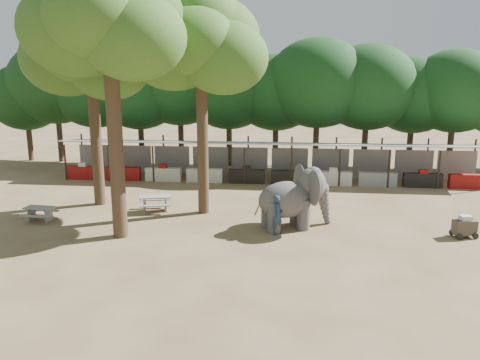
# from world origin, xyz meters

# --- Properties ---
(ground) EXTENTS (100.00, 100.00, 0.00)m
(ground) POSITION_xyz_m (0.00, 0.00, 0.00)
(ground) COLOR brown
(ground) RESTS_ON ground
(vendor_stalls) EXTENTS (28.00, 2.99, 2.80)m
(vendor_stalls) POSITION_xyz_m (-0.00, 13.84, 1.18)
(vendor_stalls) COLOR #ADB0B5
(vendor_stalls) RESTS_ON ground
(yard_tree_left) EXTENTS (7.10, 6.90, 11.02)m
(yard_tree_left) POSITION_xyz_m (-9.13, 7.19, 8.20)
(yard_tree_left) COLOR #332316
(yard_tree_left) RESTS_ON ground
(yard_tree_center) EXTENTS (7.10, 6.90, 12.04)m
(yard_tree_center) POSITION_xyz_m (-6.13, 2.19, 9.21)
(yard_tree_center) COLOR #332316
(yard_tree_center) RESTS_ON ground
(yard_tree_back) EXTENTS (7.10, 6.90, 11.36)m
(yard_tree_back) POSITION_xyz_m (-3.13, 6.19, 8.54)
(yard_tree_back) COLOR #332316
(yard_tree_back) RESTS_ON ground
(backdrop_trees) EXTENTS (46.46, 5.95, 8.33)m
(backdrop_trees) POSITION_xyz_m (0.00, 19.00, 5.51)
(backdrop_trees) COLOR #332316
(backdrop_trees) RESTS_ON ground
(elephant) EXTENTS (3.81, 2.99, 2.84)m
(elephant) POSITION_xyz_m (1.65, 4.06, 1.42)
(elephant) COLOR #434141
(elephant) RESTS_ON ground
(handler) EXTENTS (0.72, 0.78, 1.80)m
(handler) POSITION_xyz_m (0.90, 3.01, 0.90)
(handler) COLOR #26384C
(handler) RESTS_ON ground
(picnic_table_near) EXTENTS (1.52, 1.39, 0.70)m
(picnic_table_near) POSITION_xyz_m (-10.70, 3.73, 0.46)
(picnic_table_near) COLOR gray
(picnic_table_near) RESTS_ON ground
(picnic_table_far) EXTENTS (1.93, 1.82, 0.81)m
(picnic_table_far) POSITION_xyz_m (-5.57, 5.98, 0.53)
(picnic_table_far) COLOR gray
(picnic_table_far) RESTS_ON ground
(cart_front) EXTENTS (1.12, 0.85, 0.99)m
(cart_front) POSITION_xyz_m (9.08, 3.48, 0.49)
(cart_front) COLOR #382F24
(cart_front) RESTS_ON ground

